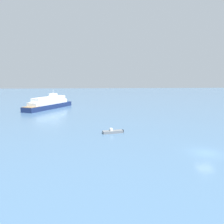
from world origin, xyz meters
TOP-DOWN VIEW (x-y plane):
  - ground_plane at (0.00, 0.00)m, footprint 400.00×400.00m
  - fishing_skiff at (-12.99, 13.60)m, footprint 4.46×2.17m
  - white_riverboat at (-32.94, 52.21)m, footprint 14.53×21.94m

SIDE VIEW (x-z plane):
  - ground_plane at x=0.00m, z-range 0.00..0.00m
  - fishing_skiff at x=-12.99m, z-range -0.22..0.80m
  - white_riverboat at x=-32.94m, z-range -1.53..5.19m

